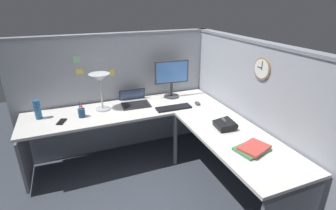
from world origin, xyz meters
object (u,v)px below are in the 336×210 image
keyboard (174,108)px  wall_clock (262,69)px  pen_cup (82,113)px  office_phone (225,125)px  computer_mouse (197,103)px  cell_phone (62,122)px  laptop (134,101)px  book_stack (253,149)px  desk_lamp_dome (100,81)px  thermos_flask (37,110)px  monitor (172,76)px

keyboard → wall_clock: (0.64, -0.70, 0.59)m
pen_cup → office_phone: bearing=-31.9°
keyboard → computer_mouse: size_ratio=4.13×
keyboard → pen_cup: size_ratio=2.39×
wall_clock → cell_phone: bearing=156.9°
office_phone → laptop: bearing=123.6°
cell_phone → wall_clock: wall_clock is taller
cell_phone → book_stack: (1.55, -1.23, 0.02)m
laptop → desk_lamp_dome: (-0.41, -0.07, 0.34)m
cell_phone → wall_clock: bearing=-0.8°
computer_mouse → office_phone: (-0.04, -0.67, 0.02)m
thermos_flask → cell_phone: bearing=-38.9°
monitor → keyboard: 0.49m
keyboard → pen_cup: 1.07m
office_phone → wall_clock: bearing=-5.0°
wall_clock → book_stack: bearing=-131.0°
pen_cup → wall_clock: 1.98m
desk_lamp_dome → cell_phone: (-0.47, -0.18, -0.36)m
laptop → wall_clock: wall_clock is taller
computer_mouse → desk_lamp_dome: (-1.13, 0.29, 0.35)m
desk_lamp_dome → book_stack: desk_lamp_dome is taller
thermos_flask → office_phone: thermos_flask is taller
cell_phone → keyboard: bearing=17.1°
monitor → wall_clock: wall_clock is taller
cell_phone → computer_mouse: bearing=18.4°
monitor → pen_cup: (-1.18, -0.21, -0.24)m
keyboard → computer_mouse: (0.33, 0.01, 0.01)m
thermos_flask → computer_mouse: bearing=-9.1°
laptop → book_stack: (0.67, -1.47, -0.00)m
book_stack → wall_clock: wall_clock is taller
pen_cup → thermos_flask: (-0.45, 0.13, 0.06)m
computer_mouse → desk_lamp_dome: size_ratio=0.23×
desk_lamp_dome → thermos_flask: desk_lamp_dome is taller
monitor → computer_mouse: (0.20, -0.37, -0.28)m
keyboard → cell_phone: keyboard is taller
laptop → thermos_flask: size_ratio=1.79×
office_phone → book_stack: bearing=-91.1°
computer_mouse → book_stack: (-0.05, -1.12, 0.00)m
desk_lamp_dome → book_stack: 1.81m
monitor → laptop: monitor is taller
desk_lamp_dome → book_stack: bearing=-52.4°
computer_mouse → thermos_flask: 1.85m
desk_lamp_dome → thermos_flask: size_ratio=2.02×
monitor → pen_cup: 1.22m
thermos_flask → book_stack: thermos_flask is taller
keyboard → desk_lamp_dome: 0.92m
book_stack → office_phone: bearing=88.9°
cell_phone → monitor: bearing=32.9°
monitor → thermos_flask: 1.64m
wall_clock → computer_mouse: bearing=113.8°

